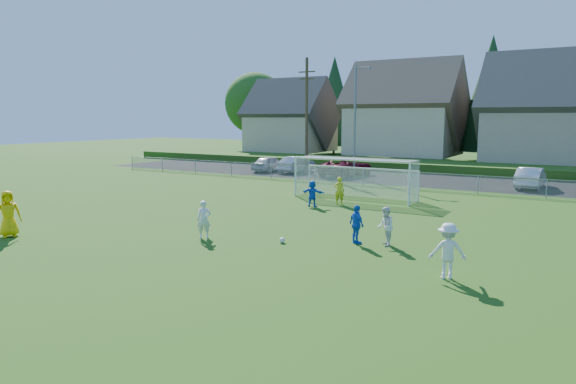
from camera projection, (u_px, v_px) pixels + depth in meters
name	position (u px, v px, depth m)	size (l,w,h in m)	color
ground	(169.00, 261.00, 17.73)	(160.00, 160.00, 0.00)	#193D0C
asphalt_lot	(413.00, 179.00, 41.07)	(60.00, 60.00, 0.00)	black
grass_embankment	(438.00, 167.00, 47.38)	(70.00, 6.00, 0.80)	#1E420F
soccer_ball	(282.00, 240.00, 20.21)	(0.22, 0.22, 0.22)	white
referee	(8.00, 214.00, 21.14)	(0.94, 0.61, 1.93)	#FFBE05
player_white_a	(204.00, 220.00, 20.95)	(0.56, 0.37, 1.54)	silver
player_white_b	(385.00, 226.00, 19.67)	(0.74, 0.58, 1.52)	silver
player_white_c	(448.00, 251.00, 15.65)	(1.12, 0.65, 1.74)	silver
player_blue_a	(357.00, 224.00, 20.01)	(0.90, 0.37, 1.53)	blue
player_blue_b	(312.00, 194.00, 28.42)	(1.35, 0.43, 1.45)	blue
goalkeeper	(339.00, 191.00, 29.03)	(0.58, 0.38, 1.58)	gold
car_a	(270.00, 164.00, 46.97)	(1.66, 4.13, 1.41)	#A9ADB1
car_b	(297.00, 164.00, 46.10)	(1.51, 4.34, 1.43)	#B8B8B8
car_c	(346.00, 167.00, 43.25)	(2.54, 5.51, 1.53)	#580A19
car_f	(531.00, 178.00, 35.81)	(1.55, 4.43, 1.46)	silver
soccer_goal	(356.00, 172.00, 31.12)	(7.42, 1.90, 2.50)	white
chainlink_fence	(390.00, 178.00, 36.31)	(52.06, 0.06, 1.20)	gray
streetlight	(355.00, 118.00, 41.36)	(1.38, 0.18, 9.00)	slate
utility_pole	(307.00, 115.00, 44.74)	(1.60, 0.26, 10.00)	#473321
houses_row	(480.00, 93.00, 51.70)	(53.90, 11.45, 13.27)	tan
tree_row	(482.00, 99.00, 57.56)	(65.98, 12.36, 13.80)	#382616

